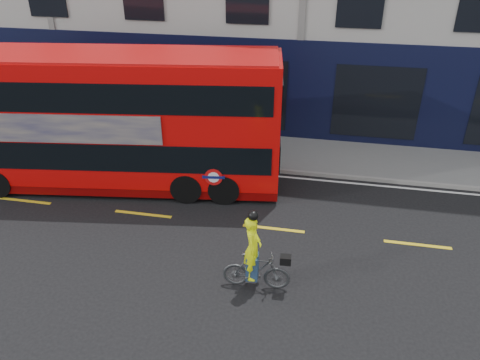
# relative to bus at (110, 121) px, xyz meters

# --- Properties ---
(ground) EXTENTS (120.00, 120.00, 0.00)m
(ground) POSITION_rel_bus_xyz_m (5.55, -3.23, -2.26)
(ground) COLOR black
(ground) RESTS_ON ground
(pavement) EXTENTS (60.00, 3.00, 0.12)m
(pavement) POSITION_rel_bus_xyz_m (5.55, 3.27, -2.20)
(pavement) COLOR slate
(pavement) RESTS_ON ground
(kerb) EXTENTS (60.00, 0.12, 0.13)m
(kerb) POSITION_rel_bus_xyz_m (5.55, 1.77, -2.19)
(kerb) COLOR gray
(kerb) RESTS_ON ground
(road_edge_line) EXTENTS (58.00, 0.10, 0.01)m
(road_edge_line) POSITION_rel_bus_xyz_m (5.55, 1.47, -2.25)
(road_edge_line) COLOR silver
(road_edge_line) RESTS_ON ground
(lane_dashes) EXTENTS (58.00, 0.12, 0.01)m
(lane_dashes) POSITION_rel_bus_xyz_m (5.55, -1.73, -2.25)
(lane_dashes) COLOR gold
(lane_dashes) RESTS_ON ground
(bus) EXTENTS (11.13, 3.93, 4.40)m
(bus) POSITION_rel_bus_xyz_m (0.00, 0.00, 0.00)
(bus) COLOR red
(bus) RESTS_ON ground
(cyclist) EXTENTS (1.65, 0.62, 2.17)m
(cyclist) POSITION_rel_bus_xyz_m (5.42, -4.25, -1.52)
(cyclist) COLOR #404345
(cyclist) RESTS_ON ground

